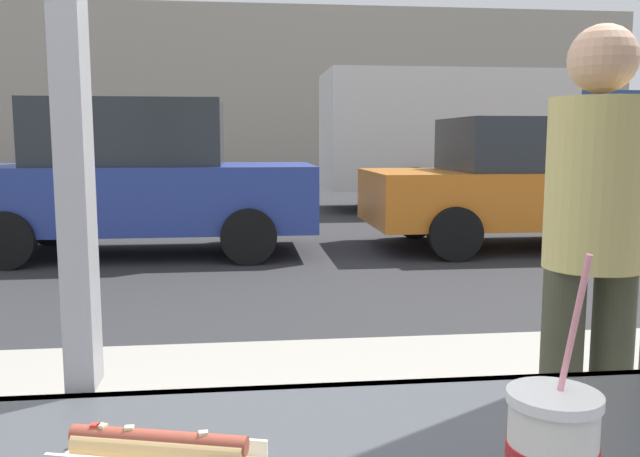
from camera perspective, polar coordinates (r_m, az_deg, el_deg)
name	(u,v)px	position (r m, az deg, el deg)	size (l,w,h in m)	color
ground_plane	(222,244)	(9.21, -8.32, -1.29)	(60.00, 60.00, 0.00)	#2D2D30
building_facade_far	(233,95)	(23.39, -7.46, 11.26)	(28.00, 1.20, 5.86)	#A89E8E
hotdog_tray_near	(158,450)	(0.96, -13.62, -17.92)	(0.29, 0.16, 0.05)	silver
parked_car_blue	(137,179)	(8.51, -15.35, 4.12)	(4.25, 1.91, 1.88)	#283D93
parked_car_orange	(534,182)	(9.24, 17.79, 3.80)	(4.36, 2.05, 1.69)	orange
box_truck	(478,134)	(14.13, 13.36, 7.86)	(6.50, 2.44, 2.74)	silver
pedestrian	(593,240)	(2.39, 22.27, -0.93)	(0.32, 0.32, 1.63)	#37392B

